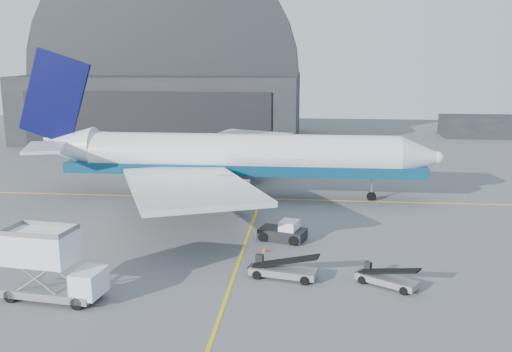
# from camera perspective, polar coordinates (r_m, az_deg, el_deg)

# --- Properties ---
(ground) EXTENTS (200.00, 200.00, 0.00)m
(ground) POSITION_cam_1_polar(r_m,az_deg,el_deg) (45.11, -1.77, -8.69)
(ground) COLOR #565659
(ground) RESTS_ON ground
(taxi_lines) EXTENTS (80.00, 42.12, 0.02)m
(taxi_lines) POSITION_cam_1_polar(r_m,az_deg,el_deg) (57.04, -0.16, -4.14)
(taxi_lines) COLOR yellow
(taxi_lines) RESTS_ON ground
(hangar) EXTENTS (50.00, 28.30, 28.00)m
(hangar) POSITION_cam_1_polar(r_m,az_deg,el_deg) (110.38, -8.98, 8.73)
(hangar) COLOR black
(hangar) RESTS_ON ground
(distant_bldg_a) EXTENTS (14.00, 8.00, 4.00)m
(distant_bldg_a) POSITION_cam_1_polar(r_m,az_deg,el_deg) (119.44, 21.34, 3.70)
(distant_bldg_a) COLOR black
(distant_bldg_a) RESTS_ON ground
(airliner) EXTENTS (47.80, 46.35, 16.77)m
(airliner) POSITION_cam_1_polar(r_m,az_deg,el_deg) (64.05, -3.01, 1.98)
(airliner) COLOR white
(airliner) RESTS_ON ground
(catering_truck) EXTENTS (7.02, 3.35, 4.64)m
(catering_truck) POSITION_cam_1_polar(r_m,az_deg,el_deg) (40.48, -19.92, -8.42)
(catering_truck) COLOR slate
(catering_truck) RESTS_ON ground
(pushback_tug) EXTENTS (4.44, 3.30, 1.84)m
(pushback_tug) POSITION_cam_1_polar(r_m,az_deg,el_deg) (50.22, 2.80, -5.65)
(pushback_tug) COLOR black
(pushback_tug) RESTS_ON ground
(belt_loader_a) EXTENTS (5.30, 2.63, 1.98)m
(belt_loader_a) POSITION_cam_1_polar(r_m,az_deg,el_deg) (42.15, 2.67, -9.36)
(belt_loader_a) COLOR slate
(belt_loader_a) RESTS_ON ground
(belt_loader_b) EXTENTS (4.43, 3.51, 1.75)m
(belt_loader_b) POSITION_cam_1_polar(r_m,az_deg,el_deg) (41.80, 12.91, -9.97)
(belt_loader_b) COLOR slate
(belt_loader_b) RESTS_ON ground
(traffic_cone) EXTENTS (0.34, 0.34, 0.49)m
(traffic_cone) POSITION_cam_1_polar(r_m,az_deg,el_deg) (47.39, 0.85, -7.34)
(traffic_cone) COLOR #E04B07
(traffic_cone) RESTS_ON ground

